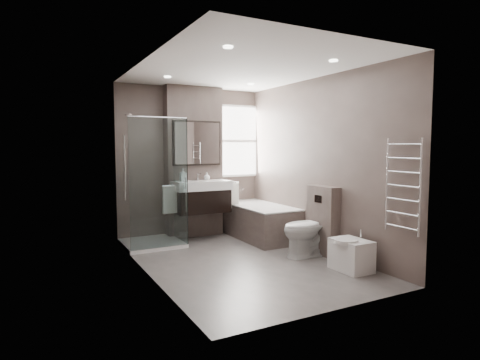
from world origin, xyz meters
TOP-DOWN VIEW (x-y plane):
  - room at (0.00, 0.00)m, footprint 2.70×3.90m
  - vanity_pier at (0.00, 1.77)m, footprint 1.00×0.25m
  - vanity at (0.00, 1.43)m, footprint 0.95×0.47m
  - mirror_cabinet at (0.00, 1.61)m, footprint 0.86×0.08m
  - towel_left at (-0.56, 1.40)m, footprint 0.24×0.06m
  - towel_right at (0.56, 1.40)m, footprint 0.24×0.06m
  - shower_enclosure at (-0.75, 1.35)m, footprint 0.90×0.90m
  - bathtub at (0.92, 1.10)m, footprint 0.75×1.60m
  - window at (0.90, 1.88)m, footprint 0.98×0.06m
  - toilet at (0.97, -0.24)m, footprint 0.80×0.46m
  - cistern_box at (1.21, -0.25)m, footprint 0.19×0.55m
  - bidet at (1.01, -1.04)m, footprint 0.43×0.50m
  - towel_radiator at (1.25, -1.60)m, footprint 0.03×0.49m
  - soap_bottle_a at (-0.29, 1.49)m, footprint 0.10×0.10m
  - soap_bottle_b at (0.13, 1.50)m, footprint 0.10×0.10m

SIDE VIEW (x-z plane):
  - bidet at x=1.01m, z-range -0.05..0.47m
  - bathtub at x=0.92m, z-range 0.03..0.60m
  - toilet at x=0.97m, z-range 0.00..0.81m
  - shower_enclosure at x=-0.75m, z-range -0.51..1.49m
  - cistern_box at x=1.21m, z-range 0.00..1.00m
  - towel_left at x=-0.56m, z-range 0.50..0.94m
  - towel_right at x=0.56m, z-range 0.50..0.94m
  - vanity at x=0.00m, z-range 0.41..1.07m
  - soap_bottle_b at x=0.13m, z-range 1.00..1.13m
  - soap_bottle_a at x=-0.29m, z-range 1.00..1.21m
  - towel_radiator at x=1.25m, z-range 0.57..1.67m
  - room at x=0.00m, z-range -0.05..2.65m
  - vanity_pier at x=0.00m, z-range 0.00..2.60m
  - mirror_cabinet at x=0.00m, z-range 1.25..2.01m
  - window at x=0.90m, z-range 1.01..2.34m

